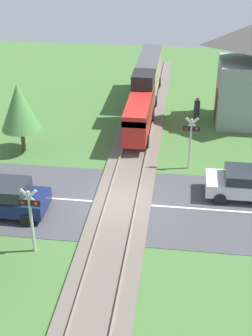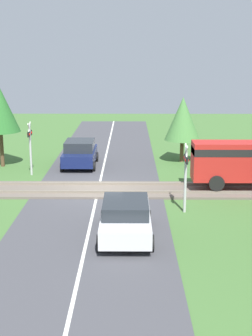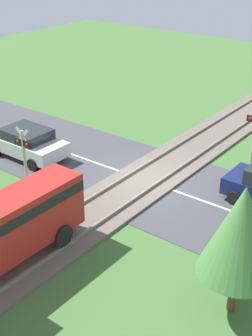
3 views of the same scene
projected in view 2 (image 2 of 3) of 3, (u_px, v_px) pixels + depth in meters
The scene contains 8 objects.
ground_plane at pixel (98, 191), 23.53m from camera, with size 60.00×60.00×0.00m, color #426B33.
road_surface at pixel (98, 191), 23.53m from camera, with size 48.00×6.40×0.02m.
track_bed at pixel (98, 190), 23.52m from camera, with size 2.80×48.00×0.24m.
car_near_crossing at pixel (80, 153), 28.44m from camera, with size 3.86×2.04×1.59m.
car_far_side at pixel (126, 218), 17.55m from camera, with size 4.01×2.01×1.45m.
crossing_signal_west_approach at pixel (30, 141), 26.13m from camera, with size 0.90×0.18×3.02m.
crossing_signal_east_approach at pixel (186, 169), 19.99m from camera, with size 0.90×0.18×3.02m.
tree_roadside_hedge at pixel (183, 119), 29.15m from camera, with size 2.24×2.24×4.10m.
Camera 2 is at (22.54, 1.58, 6.84)m, focal length 50.00 mm.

